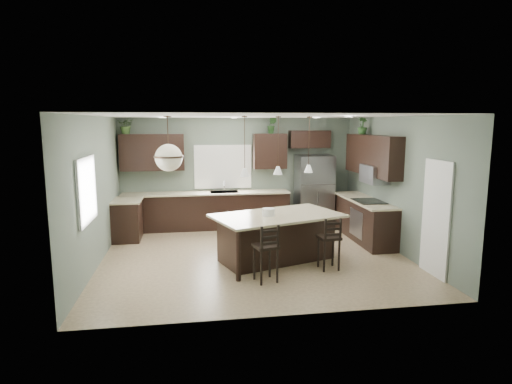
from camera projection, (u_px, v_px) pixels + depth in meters
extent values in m
plane|color=#9E8466|center=(254.00, 256.00, 8.67)|extent=(6.00, 6.00, 0.00)
cube|color=white|center=(436.00, 219.00, 7.45)|extent=(0.04, 0.82, 2.04)
cube|color=white|center=(223.00, 167.00, 11.03)|extent=(1.35, 0.02, 1.00)
cube|color=white|center=(86.00, 190.00, 7.19)|extent=(0.02, 1.10, 1.00)
cube|color=black|center=(127.00, 220.00, 9.84)|extent=(0.60, 0.90, 0.90)
cube|color=beige|center=(127.00, 200.00, 9.77)|extent=(0.66, 0.96, 0.04)
cube|color=black|center=(207.00, 211.00, 10.86)|extent=(4.20, 0.60, 0.90)
cube|color=beige|center=(206.00, 193.00, 10.76)|extent=(4.20, 0.66, 0.04)
cube|color=gray|center=(224.00, 192.00, 10.83)|extent=(0.70, 0.45, 0.01)
cylinder|color=silver|center=(224.00, 187.00, 10.78)|extent=(0.02, 0.02, 0.28)
cube|color=black|center=(152.00, 152.00, 10.54)|extent=(1.55, 0.34, 0.90)
cube|color=black|center=(270.00, 151.00, 11.00)|extent=(0.85, 0.34, 0.90)
cube|color=black|center=(309.00, 139.00, 11.11)|extent=(1.05, 0.34, 0.45)
cube|color=black|center=(364.00, 220.00, 9.86)|extent=(0.60, 2.35, 0.90)
cube|color=beige|center=(364.00, 200.00, 9.79)|extent=(0.66, 2.35, 0.04)
cube|color=black|center=(369.00, 201.00, 9.51)|extent=(0.58, 0.75, 0.02)
cube|color=gray|center=(356.00, 223.00, 9.55)|extent=(0.01, 0.72, 0.60)
cube|color=black|center=(372.00, 155.00, 9.64)|extent=(0.34, 2.35, 0.90)
cube|color=gray|center=(374.00, 174.00, 9.43)|extent=(0.40, 0.75, 0.40)
cube|color=gray|center=(314.00, 191.00, 11.03)|extent=(0.90, 0.74, 1.85)
cube|color=black|center=(277.00, 238.00, 8.29)|extent=(2.72, 2.07, 0.92)
cylinder|color=silver|center=(268.00, 212.00, 8.11)|extent=(0.24, 0.24, 0.14)
cube|color=black|center=(266.00, 253.00, 7.20)|extent=(0.46, 0.46, 1.01)
cube|color=black|center=(329.00, 243.00, 7.82)|extent=(0.39, 0.39, 0.99)
imported|color=#324F22|center=(126.00, 125.00, 10.32)|extent=(0.41, 0.36, 0.43)
imported|color=#285023|center=(272.00, 125.00, 10.87)|extent=(0.29, 0.27, 0.43)
imported|color=#2A5023|center=(362.00, 126.00, 10.06)|extent=(0.28, 0.28, 0.41)
plane|color=#5E6C5E|center=(238.00, 172.00, 11.13)|extent=(6.00, 0.00, 6.00)
plane|color=#5E6C5E|center=(285.00, 218.00, 5.76)|extent=(6.00, 0.00, 6.00)
plane|color=#5E6C5E|center=(96.00, 192.00, 7.99)|extent=(0.00, 5.50, 5.50)
plane|color=#5E6C5E|center=(396.00, 184.00, 8.90)|extent=(0.00, 5.50, 5.50)
plane|color=white|center=(254.00, 116.00, 8.22)|extent=(6.00, 6.00, 0.00)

